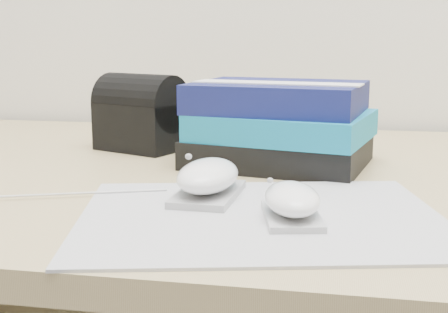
% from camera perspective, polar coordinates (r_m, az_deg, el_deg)
% --- Properties ---
extents(desk, '(1.60, 0.80, 0.73)m').
position_cam_1_polar(desk, '(0.98, 6.42, -14.03)').
color(desk, tan).
rests_on(desk, ground).
extents(mousepad, '(0.42, 0.36, 0.00)m').
position_cam_1_polar(mousepad, '(0.63, 3.40, -5.50)').
color(mousepad, gray).
rests_on(mousepad, desk).
extents(mouse_rear, '(0.07, 0.12, 0.05)m').
position_cam_1_polar(mouse_rear, '(0.70, -1.48, -2.05)').
color(mouse_rear, '#A2A2A5').
rests_on(mouse_rear, mousepad).
extents(mouse_front, '(0.07, 0.11, 0.04)m').
position_cam_1_polar(mouse_front, '(0.62, 6.23, -4.12)').
color(mouse_front, '#ACACAF').
rests_on(mouse_front, mousepad).
extents(usb_cable, '(0.19, 0.07, 0.00)m').
position_cam_1_polar(usb_cable, '(0.73, -13.03, -3.30)').
color(usb_cable, silver).
rests_on(usb_cable, mousepad).
extents(book_stack, '(0.27, 0.23, 0.12)m').
position_cam_1_polar(book_stack, '(0.88, 5.13, 2.95)').
color(book_stack, black).
rests_on(book_stack, desk).
extents(pouch, '(0.15, 0.13, 0.12)m').
position_cam_1_polar(pouch, '(1.00, -7.60, 3.95)').
color(pouch, black).
rests_on(pouch, desk).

